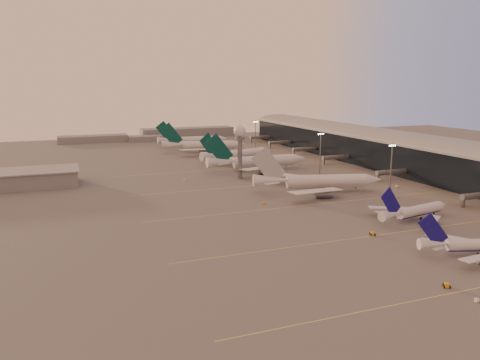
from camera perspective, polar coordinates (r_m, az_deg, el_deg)
name	(u,v)px	position (r m, az deg, el deg)	size (l,w,h in m)	color
ground	(360,250)	(155.61, 14.38, -8.23)	(700.00, 700.00, 0.00)	#5A5757
taxiway_markings	(342,201)	(216.10, 12.36, -2.50)	(180.00, 185.25, 0.02)	#DFDA4E
terminal	(403,153)	(302.83, 19.22, 3.18)	(57.00, 362.00, 23.04)	black
radar_tower	(240,141)	(257.25, -0.02, 4.77)	(6.40, 6.40, 31.10)	slate
mast_b	(391,168)	(227.05, 17.93, 1.42)	(3.60, 0.56, 25.00)	slate
mast_c	(320,152)	(268.82, 9.77, 3.35)	(3.60, 0.56, 25.00)	slate
mast_d	(255,136)	(347.77, 1.89, 5.39)	(3.60, 0.56, 25.00)	slate
distant_horizon	(161,135)	(454.99, -9.63, 5.49)	(165.00, 37.50, 9.00)	slate
narrowbody_near	(473,247)	(161.95, 26.54, -7.30)	(34.01, 26.69, 13.76)	silver
narrowbody_mid	(415,213)	(193.19, 20.58, -3.75)	(38.36, 30.34, 15.11)	silver
widebody_white	(318,184)	(230.47, 9.50, -0.50)	(62.91, 49.76, 22.63)	silver
greentail_a	(258,164)	(284.05, 2.20, 2.01)	(65.05, 52.51, 23.62)	silver
greentail_b	(238,156)	(316.15, -0.27, 2.93)	(57.08, 45.50, 21.20)	silver
greentail_c	(204,147)	(359.58, -4.45, 4.03)	(63.13, 50.45, 23.23)	silver
greentail_d	(193,142)	(394.80, -5.70, 4.66)	(60.77, 49.04, 22.06)	silver
gsv_truck_a	(478,298)	(130.51, 27.05, -12.72)	(4.76, 1.89, 1.91)	silver
gsv_tug_near	(447,285)	(135.68, 23.89, -11.67)	(4.18, 4.60, 1.13)	orange
gsv_tug_mid	(373,234)	(170.71, 15.85, -6.31)	(4.42, 3.40, 1.11)	orange
gsv_truck_b	(397,208)	(205.35, 18.55, -3.27)	(5.92, 3.35, 2.26)	orange
gsv_truck_c	(264,202)	(205.20, 2.97, -2.70)	(5.34, 3.96, 2.05)	orange
gsv_catering_b	(397,183)	(250.80, 18.64, -0.39)	(5.64, 4.05, 4.23)	silver
gsv_tug_far	(279,183)	(247.93, 4.72, -0.31)	(3.42, 4.35, 1.09)	silver
gsv_truck_d	(184,179)	(256.33, -6.78, 0.15)	(3.27, 5.31, 2.02)	silver
gsv_tug_hangar	(273,165)	(299.35, 4.06, 1.78)	(3.89, 2.61, 1.05)	orange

